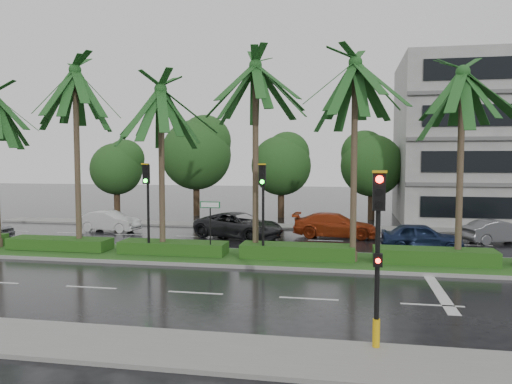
% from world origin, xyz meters
% --- Properties ---
extents(ground, '(120.00, 120.00, 0.00)m').
position_xyz_m(ground, '(0.00, 0.00, 0.00)').
color(ground, black).
rests_on(ground, ground).
extents(near_sidewalk, '(40.00, 2.40, 0.12)m').
position_xyz_m(near_sidewalk, '(0.00, -10.20, 0.06)').
color(near_sidewalk, slate).
rests_on(near_sidewalk, ground).
extents(far_sidewalk, '(40.00, 2.00, 0.12)m').
position_xyz_m(far_sidewalk, '(0.00, 12.00, 0.06)').
color(far_sidewalk, slate).
rests_on(far_sidewalk, ground).
extents(median, '(36.00, 4.00, 0.15)m').
position_xyz_m(median, '(0.00, 1.00, 0.08)').
color(median, gray).
rests_on(median, ground).
extents(hedge, '(35.20, 1.40, 0.60)m').
position_xyz_m(hedge, '(0.00, 1.00, 0.45)').
color(hedge, '#123F13').
rests_on(hedge, median).
extents(lane_markings, '(34.00, 13.06, 0.01)m').
position_xyz_m(lane_markings, '(3.04, -0.43, 0.01)').
color(lane_markings, silver).
rests_on(lane_markings, ground).
extents(palm_row, '(26.30, 4.20, 9.73)m').
position_xyz_m(palm_row, '(-1.25, 1.02, 7.89)').
color(palm_row, '#443927').
rests_on(palm_row, median).
extents(signal_near, '(0.34, 0.45, 4.36)m').
position_xyz_m(signal_near, '(6.00, -9.39, 2.50)').
color(signal_near, black).
rests_on(signal_near, near_sidewalk).
extents(signal_median_left, '(0.34, 0.42, 4.36)m').
position_xyz_m(signal_median_left, '(-4.00, 0.30, 3.00)').
color(signal_median_left, black).
rests_on(signal_median_left, median).
extents(signal_median_right, '(0.34, 0.42, 4.36)m').
position_xyz_m(signal_median_right, '(1.50, 0.30, 3.00)').
color(signal_median_right, black).
rests_on(signal_median_right, median).
extents(street_sign, '(0.95, 0.09, 2.60)m').
position_xyz_m(street_sign, '(-1.00, 0.48, 2.12)').
color(street_sign, black).
rests_on(street_sign, median).
extents(bg_trees, '(32.95, 5.70, 8.24)m').
position_xyz_m(bg_trees, '(1.05, 17.59, 4.81)').
color(bg_trees, '#332117').
rests_on(bg_trees, ground).
extents(building, '(16.00, 10.00, 12.00)m').
position_xyz_m(building, '(17.00, 18.00, 6.00)').
color(building, gray).
rests_on(building, ground).
extents(car_white, '(1.88, 4.16, 1.32)m').
position_xyz_m(car_white, '(-9.91, 8.11, 0.66)').
color(car_white, silver).
rests_on(car_white, ground).
extents(car_darkgrey, '(4.34, 5.99, 1.51)m').
position_xyz_m(car_darkgrey, '(-1.07, 6.98, 0.76)').
color(car_darkgrey, black).
rests_on(car_darkgrey, ground).
extents(car_red, '(2.25, 5.09, 1.45)m').
position_xyz_m(car_red, '(4.50, 8.36, 0.73)').
color(car_red, '#972E10').
rests_on(car_red, ground).
extents(car_blue, '(1.69, 4.12, 1.40)m').
position_xyz_m(car_blue, '(9.00, 4.94, 0.70)').
color(car_blue, '#172446').
rests_on(car_blue, ground).
extents(car_grey, '(2.76, 4.19, 1.30)m').
position_xyz_m(car_grey, '(13.50, 7.94, 0.65)').
color(car_grey, '#4C4D51').
rests_on(car_grey, ground).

